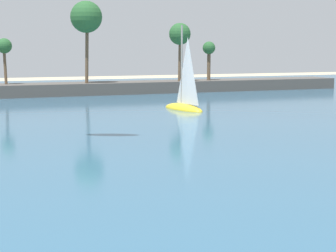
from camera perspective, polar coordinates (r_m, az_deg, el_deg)
The scene contains 1 object.
sailboat_mid_bay at distance 60.42m, azimuth 1.69°, elevation 2.56°, with size 3.23×7.09×9.91m.
Camera 1 is at (-4.21, -3.63, 6.68)m, focal length 58.52 mm.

